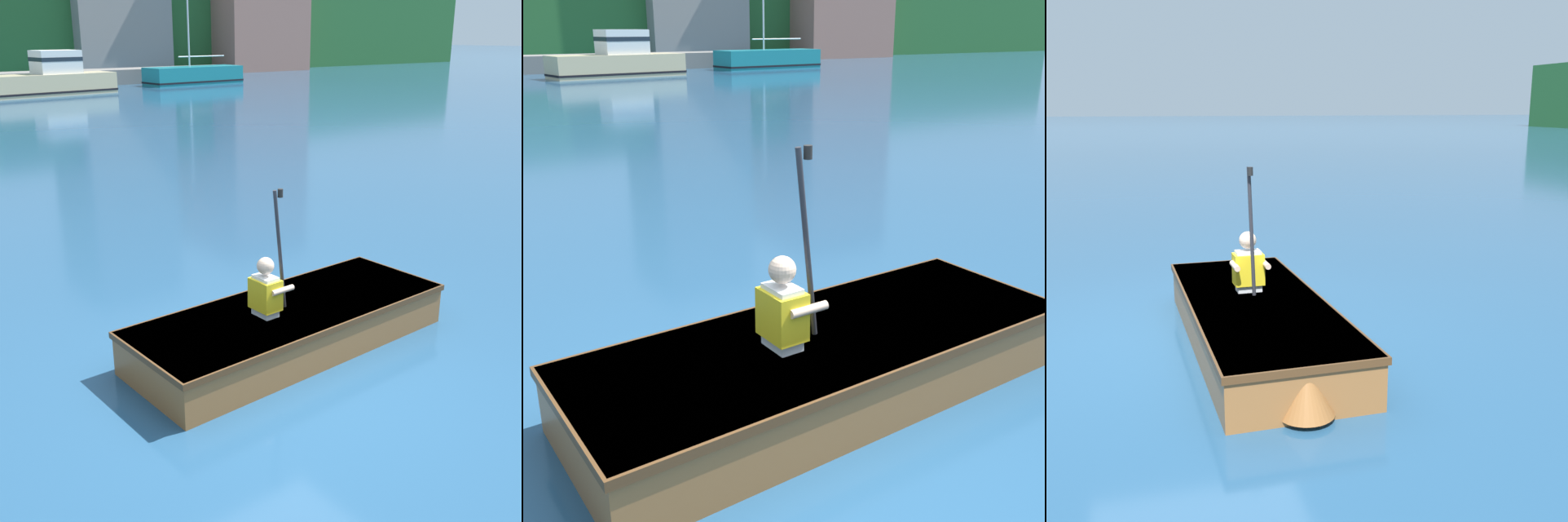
% 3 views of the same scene
% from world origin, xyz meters
% --- Properties ---
extents(ground_plane, '(300.00, 300.00, 0.00)m').
position_xyz_m(ground_plane, '(0.00, 0.00, 0.00)').
color(ground_plane, navy).
extents(moored_boat_dock_west_end, '(6.57, 2.42, 6.45)m').
position_xyz_m(moored_boat_dock_west_end, '(19.13, 32.23, 0.52)').
color(moored_boat_dock_west_end, '#197A84').
rests_on(moored_boat_dock_west_end, ground).
extents(moored_boat_dock_center_near, '(6.85, 2.61, 2.22)m').
position_xyz_m(moored_boat_dock_center_near, '(9.28, 30.19, 0.78)').
color(moored_boat_dock_center_near, '#CCB789').
rests_on(moored_boat_dock_center_near, ground).
extents(rowboat_foreground, '(3.57, 1.37, 0.44)m').
position_xyz_m(rowboat_foreground, '(0.45, 0.53, 0.25)').
color(rowboat_foreground, '#935B2D').
rests_on(rowboat_foreground, ground).
extents(person_paddler, '(0.38, 0.36, 1.24)m').
position_xyz_m(person_paddler, '(0.07, 0.52, 0.71)').
color(person_paddler, silver).
rests_on(person_paddler, rowboat_foreground).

